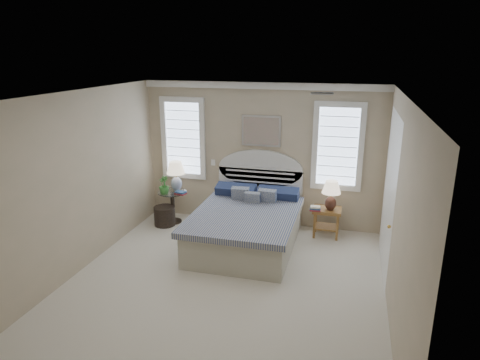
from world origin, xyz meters
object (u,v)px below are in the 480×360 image
(nightstand_right, at_px, (327,216))
(lamp_right, at_px, (331,192))
(floor_pot, at_px, (165,216))
(side_table_left, at_px, (173,203))
(bed, at_px, (247,223))
(lamp_left, at_px, (176,173))

(nightstand_right, distance_m, lamp_right, 0.48)
(floor_pot, xyz_separation_m, lamp_right, (3.10, 0.24, 0.68))
(nightstand_right, relative_size, floor_pot, 1.31)
(side_table_left, xyz_separation_m, lamp_right, (3.00, 0.06, 0.47))
(bed, bearing_deg, floor_pot, 166.69)
(nightstand_right, relative_size, lamp_right, 0.98)
(nightstand_right, height_order, lamp_right, lamp_right)
(floor_pot, height_order, lamp_right, lamp_right)
(bed, height_order, side_table_left, bed)
(side_table_left, height_order, lamp_left, lamp_left)
(floor_pot, bearing_deg, lamp_right, 4.36)
(lamp_right, bearing_deg, lamp_left, 178.91)
(bed, relative_size, floor_pot, 5.61)
(side_table_left, xyz_separation_m, lamp_left, (0.05, 0.11, 0.60))
(floor_pot, height_order, lamp_left, lamp_left)
(side_table_left, relative_size, lamp_right, 1.16)
(bed, distance_m, lamp_left, 1.85)
(lamp_left, bearing_deg, bed, -23.80)
(lamp_right, bearing_deg, nightstand_right, 141.65)
(bed, distance_m, lamp_right, 1.57)
(bed, height_order, lamp_left, bed)
(bed, distance_m, nightstand_right, 1.47)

